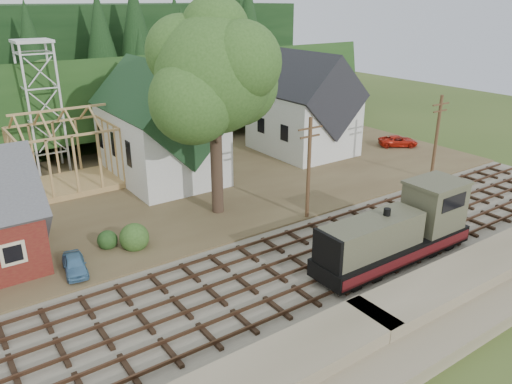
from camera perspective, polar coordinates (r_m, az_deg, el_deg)
ground at (r=30.84m, az=2.12°, el=-9.65°), size 140.00×140.00×0.00m
embankment at (r=25.81m, az=14.10°, el=-17.36°), size 64.00×5.00×1.60m
railroad_bed at (r=30.80m, az=2.12°, el=-9.53°), size 64.00×11.00×0.16m
village_flat at (r=45.01m, az=-11.80°, el=0.42°), size 64.00×26.00×0.30m
hillside at (r=66.92m, az=-20.21°, el=6.29°), size 70.00×28.96×12.74m
ridge at (r=82.16m, az=-23.31°, el=8.47°), size 80.00×20.00×12.00m
church at (r=45.77m, az=-10.83°, el=7.44°), size 8.40×15.17×13.00m
farmhouse at (r=53.68m, az=5.38°, el=9.41°), size 8.40×10.80×10.60m
timber_frame at (r=45.92m, az=-20.99°, el=3.96°), size 8.20×6.20×6.99m
lattice_tower at (r=50.36m, az=-23.86°, el=12.92°), size 3.20×3.20×12.12m
big_tree at (r=36.48m, az=-4.65°, el=12.35°), size 10.90×8.40×14.70m
telegraph_pole_near at (r=36.79m, az=6.05°, el=2.79°), size 2.20×0.28×8.00m
telegraph_pole_far at (r=47.66m, az=19.93°, el=5.93°), size 2.20×0.28×8.00m
locomotive at (r=32.77m, az=16.11°, el=-4.45°), size 11.67×2.92×4.68m
car_blue at (r=32.33m, az=-20.01°, el=-7.78°), size 1.75×3.34×1.08m
car_red at (r=58.32m, az=15.94°, el=5.62°), size 4.63×4.01×1.18m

